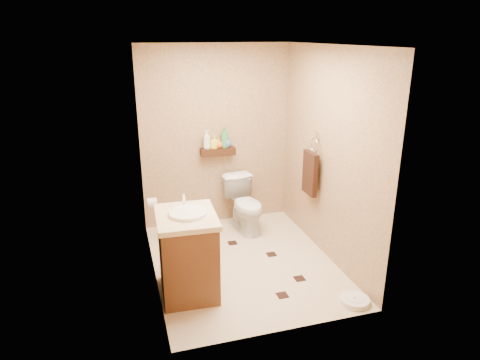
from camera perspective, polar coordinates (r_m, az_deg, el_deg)
name	(u,v)px	position (r m, az deg, el deg)	size (l,w,h in m)	color
ground	(243,262)	(5.03, 0.42, -10.90)	(2.50, 2.50, 0.00)	beige
wall_back	(216,137)	(5.72, -3.20, 5.75)	(2.00, 0.04, 2.40)	tan
wall_front	(289,206)	(3.45, 6.53, -3.45)	(2.00, 0.04, 2.40)	tan
wall_left	(148,171)	(4.38, -12.15, 1.18)	(0.04, 2.50, 2.40)	tan
wall_right	(328,156)	(4.93, 11.67, 3.20)	(0.04, 2.50, 2.40)	tan
ceiling	(244,45)	(4.36, 0.50, 17.57)	(2.00, 2.50, 0.02)	white
wall_shelf	(218,152)	(5.69, -2.98, 3.81)	(0.46, 0.14, 0.10)	#341A0E
floor_accents	(246,265)	(4.98, 0.80, -11.22)	(1.16, 1.38, 0.01)	black
toilet	(245,205)	(5.67, 0.74, -3.32)	(0.40, 0.70, 0.71)	white
vanity	(188,253)	(4.34, -6.99, -9.61)	(0.61, 0.73, 0.99)	brown
bathroom_scale	(355,301)	(4.49, 15.04, -15.26)	(0.33, 0.33, 0.06)	white
toilet_brush	(164,228)	(5.55, -10.09, -6.27)	(0.11, 0.11, 0.47)	#196762
towel_ring	(310,171)	(5.18, 9.36, 1.16)	(0.12, 0.30, 0.76)	silver
toilet_paper	(152,202)	(5.20, -11.66, -2.95)	(0.12, 0.11, 0.12)	white
bottle_a	(207,140)	(5.62, -4.48, 5.38)	(0.09, 0.09, 0.24)	silver
bottle_b	(214,142)	(5.65, -3.44, 5.07)	(0.07, 0.08, 0.17)	#FDFF35
bottle_c	(219,143)	(5.67, -2.83, 4.96)	(0.10, 0.10, 0.13)	#E85B1B
bottle_d	(224,137)	(5.67, -2.08, 5.72)	(0.11, 0.11, 0.28)	#2F8D48
bottle_e	(225,141)	(5.68, -2.01, 5.18)	(0.07, 0.08, 0.16)	#CE7744
bottle_f	(227,142)	(5.69, -1.73, 5.13)	(0.12, 0.12, 0.15)	#4157A2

